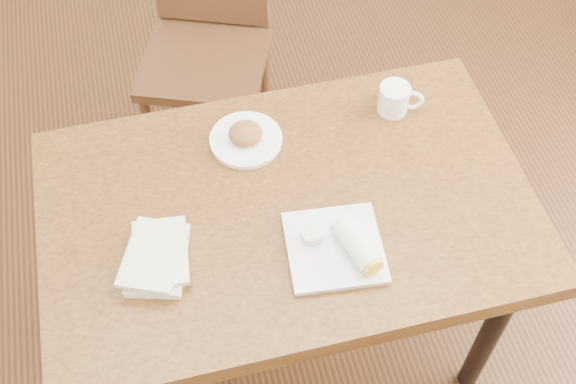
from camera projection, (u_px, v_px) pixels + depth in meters
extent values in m
cube|color=#472814|center=(288.00, 334.00, 2.43)|extent=(4.00, 5.00, 0.01)
cube|color=brown|center=(288.00, 211.00, 1.84)|extent=(1.24, 0.79, 0.06)
cylinder|color=black|center=(491.00, 332.00, 2.05)|extent=(0.06, 0.06, 0.69)
cylinder|color=black|center=(102.00, 237.00, 2.24)|extent=(0.06, 0.06, 0.69)
cylinder|color=black|center=(420.00, 174.00, 2.39)|extent=(0.06, 0.06, 0.69)
cylinder|color=#462914|center=(265.00, 80.00, 2.81)|extent=(0.04, 0.04, 0.45)
cylinder|color=#462914|center=(175.00, 72.00, 2.84)|extent=(0.04, 0.04, 0.45)
cylinder|color=#462914|center=(250.00, 151.00, 2.60)|extent=(0.04, 0.04, 0.45)
cylinder|color=#462914|center=(153.00, 141.00, 2.63)|extent=(0.04, 0.04, 0.45)
cube|color=#462914|center=(205.00, 62.00, 2.53)|extent=(0.54, 0.54, 0.04)
cylinder|color=white|center=(246.00, 141.00, 1.94)|extent=(0.19, 0.19, 0.01)
cylinder|color=white|center=(246.00, 139.00, 1.93)|extent=(0.20, 0.20, 0.01)
ellipsoid|color=#B27538|center=(246.00, 133.00, 1.91)|extent=(0.11, 0.11, 0.05)
cylinder|color=white|center=(394.00, 99.00, 1.98)|extent=(0.08, 0.08, 0.08)
torus|color=white|center=(412.00, 100.00, 1.97)|extent=(0.07, 0.04, 0.07)
cylinder|color=tan|center=(395.00, 89.00, 1.95)|extent=(0.08, 0.08, 0.01)
cylinder|color=#F2E5CC|center=(396.00, 88.00, 1.94)|extent=(0.05, 0.05, 0.00)
cube|color=white|center=(334.00, 249.00, 1.73)|extent=(0.24, 0.24, 0.01)
cube|color=white|center=(335.00, 247.00, 1.73)|extent=(0.25, 0.25, 0.01)
cylinder|color=white|center=(356.00, 244.00, 1.69)|extent=(0.09, 0.15, 0.06)
cylinder|color=yellow|center=(372.00, 266.00, 1.66)|extent=(0.05, 0.03, 0.05)
cylinder|color=silver|center=(312.00, 236.00, 1.72)|extent=(0.05, 0.05, 0.03)
cylinder|color=red|center=(312.00, 233.00, 1.72)|extent=(0.04, 0.04, 0.01)
cube|color=white|center=(158.00, 261.00, 1.71)|extent=(0.18, 0.22, 0.02)
cube|color=silver|center=(160.00, 253.00, 1.70)|extent=(0.15, 0.20, 0.02)
cube|color=#B6CA87|center=(154.00, 255.00, 1.68)|extent=(0.19, 0.23, 0.01)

